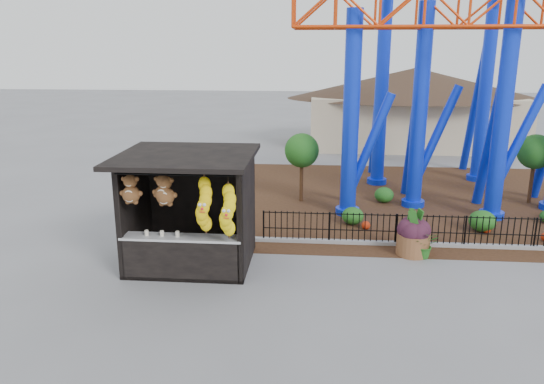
# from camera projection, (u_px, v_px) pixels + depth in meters

# --- Properties ---
(ground) EXTENTS (120.00, 120.00, 0.00)m
(ground) POSITION_uv_depth(u_px,v_px,m) (299.00, 285.00, 13.31)
(ground) COLOR slate
(ground) RESTS_ON ground
(mulch_bed) EXTENTS (18.00, 12.00, 0.02)m
(mulch_bed) POSITION_uv_depth(u_px,v_px,m) (409.00, 200.00, 20.66)
(mulch_bed) COLOR #331E11
(mulch_bed) RESTS_ON ground
(curb) EXTENTS (18.00, 0.18, 0.12)m
(curb) POSITION_uv_depth(u_px,v_px,m) (436.00, 245.00, 15.85)
(curb) COLOR gray
(curb) RESTS_ON ground
(prize_booth) EXTENTS (3.50, 3.40, 3.12)m
(prize_booth) POSITION_uv_depth(u_px,v_px,m) (189.00, 213.00, 14.02)
(prize_booth) COLOR black
(prize_booth) RESTS_ON ground
(picket_fence) EXTENTS (12.20, 0.06, 1.00)m
(picket_fence) POSITION_uv_depth(u_px,v_px,m) (469.00, 232.00, 15.65)
(picket_fence) COLOR black
(picket_fence) RESTS_ON ground
(roller_coaster) EXTENTS (11.00, 6.37, 10.82)m
(roller_coaster) POSITION_uv_depth(u_px,v_px,m) (452.00, 28.00, 19.08)
(roller_coaster) COLOR #0D2DE3
(roller_coaster) RESTS_ON ground
(terracotta_planter) EXTENTS (0.98, 0.98, 0.63)m
(terracotta_planter) POSITION_uv_depth(u_px,v_px,m) (413.00, 244.00, 15.21)
(terracotta_planter) COLOR brown
(terracotta_planter) RESTS_ON ground
(planter_foliage) EXTENTS (0.70, 0.70, 0.64)m
(planter_foliage) POSITION_uv_depth(u_px,v_px,m) (414.00, 223.00, 15.04)
(planter_foliage) COLOR #301322
(planter_foliage) RESTS_ON terracotta_planter
(potted_plant) EXTENTS (0.75, 0.66, 0.80)m
(potted_plant) POSITION_uv_depth(u_px,v_px,m) (424.00, 244.00, 14.95)
(potted_plant) COLOR #305E1B
(potted_plant) RESTS_ON ground
(landscaping) EXTENTS (7.77, 4.36, 0.69)m
(landscaping) POSITION_uv_depth(u_px,v_px,m) (447.00, 213.00, 18.05)
(landscaping) COLOR #1C5117
(landscaping) RESTS_ON mulch_bed
(pavilion) EXTENTS (15.00, 15.00, 4.80)m
(pavilion) POSITION_uv_depth(u_px,v_px,m) (414.00, 94.00, 31.21)
(pavilion) COLOR #BFAD8C
(pavilion) RESTS_ON ground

